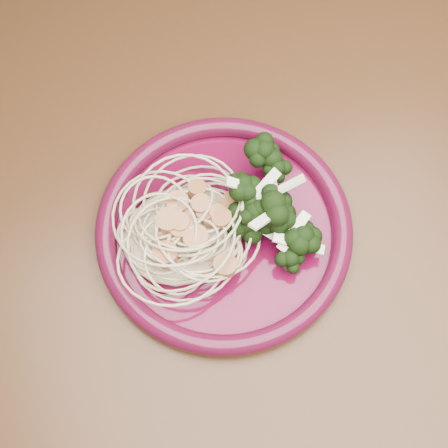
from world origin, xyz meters
name	(u,v)px	position (x,y,z in m)	size (l,w,h in m)	color
dining_table	(303,234)	(0.00, 0.00, 0.65)	(1.20, 0.80, 0.75)	#472814
dinner_plate	(224,228)	(-0.10, -0.01, 0.76)	(0.29, 0.29, 0.02)	#500724
spaghetti_pile	(182,231)	(-0.14, 0.00, 0.77)	(0.12, 0.10, 0.03)	#C8BA90
scallop_cluster	(180,217)	(-0.14, 0.00, 0.80)	(0.12, 0.12, 0.04)	#B27040
broccoli_pile	(276,212)	(-0.05, -0.02, 0.78)	(0.08, 0.13, 0.04)	black
onion_garnish	(278,199)	(-0.05, -0.02, 0.81)	(0.05, 0.08, 0.05)	#F0EFCD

